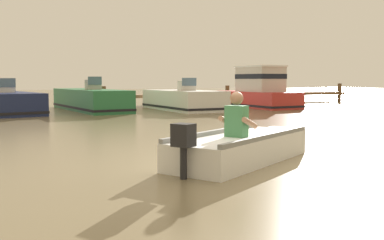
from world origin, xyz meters
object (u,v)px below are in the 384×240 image
object	(u,v)px
rowboat_with_person	(243,147)
moored_boat_navy	(3,103)
moored_boat_white	(183,100)
moored_boat_red	(256,92)
moored_boat_green	(90,100)

from	to	relation	value
rowboat_with_person	moored_boat_navy	bearing A→B (deg)	101.79
rowboat_with_person	moored_boat_white	xyz separation A→B (m)	(4.82, 12.81, 0.18)
rowboat_with_person	moored_boat_red	world-z (taller)	moored_boat_red
moored_boat_navy	moored_boat_green	world-z (taller)	moored_boat_green
rowboat_with_person	moored_boat_green	world-z (taller)	moored_boat_green
rowboat_with_person	moored_boat_green	bearing A→B (deg)	86.73
moored_boat_white	moored_boat_green	bearing A→B (deg)	159.26
moored_boat_green	moored_boat_red	bearing A→B (deg)	-9.92
moored_boat_white	moored_boat_red	xyz separation A→B (m)	(4.15, 0.09, 0.33)
moored_boat_navy	moored_boat_white	xyz separation A→B (m)	(7.73, -1.13, 0.01)
rowboat_with_person	moored_boat_green	xyz separation A→B (m)	(0.82, 14.33, 0.20)
moored_boat_red	rowboat_with_person	bearing A→B (deg)	-124.82
moored_boat_navy	rowboat_with_person	bearing A→B (deg)	-78.21
moored_boat_navy	moored_boat_green	xyz separation A→B (m)	(3.73, 0.39, 0.04)
moored_boat_green	moored_boat_white	distance (m)	4.28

